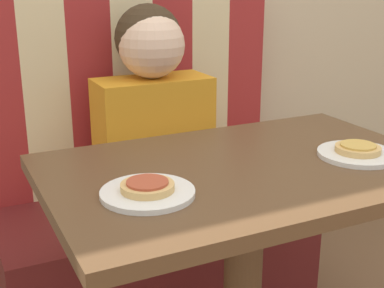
{
  "coord_description": "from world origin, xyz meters",
  "views": [
    {
      "loc": [
        -0.65,
        -1.04,
        1.22
      ],
      "look_at": [
        0.0,
        0.3,
        0.74
      ],
      "focal_mm": 50.0,
      "sensor_mm": 36.0,
      "label": 1
    }
  ],
  "objects_px": {
    "plate_left": "(148,193)",
    "pizza_right": "(358,148)",
    "person": "(152,102)",
    "plate_right": "(357,154)",
    "pizza_left": "(147,186)"
  },
  "relations": [
    {
      "from": "plate_left",
      "to": "pizza_right",
      "type": "xyz_separation_m",
      "value": [
        0.57,
        0.0,
        0.02
      ]
    },
    {
      "from": "person",
      "to": "plate_right",
      "type": "height_order",
      "value": "person"
    },
    {
      "from": "pizza_right",
      "to": "plate_left",
      "type": "bearing_deg",
      "value": 180.0
    },
    {
      "from": "plate_left",
      "to": "pizza_right",
      "type": "height_order",
      "value": "pizza_right"
    },
    {
      "from": "pizza_left",
      "to": "pizza_right",
      "type": "height_order",
      "value": "same"
    },
    {
      "from": "plate_left",
      "to": "pizza_left",
      "type": "height_order",
      "value": "pizza_left"
    },
    {
      "from": "plate_left",
      "to": "pizza_right",
      "type": "bearing_deg",
      "value": 0.0
    },
    {
      "from": "plate_right",
      "to": "pizza_right",
      "type": "xyz_separation_m",
      "value": [
        0.0,
        0.0,
        0.02
      ]
    },
    {
      "from": "plate_right",
      "to": "pizza_left",
      "type": "relative_size",
      "value": 1.77
    },
    {
      "from": "pizza_left",
      "to": "pizza_right",
      "type": "distance_m",
      "value": 0.57
    },
    {
      "from": "plate_right",
      "to": "pizza_right",
      "type": "bearing_deg",
      "value": 0.0
    },
    {
      "from": "plate_right",
      "to": "pizza_left",
      "type": "distance_m",
      "value": 0.57
    },
    {
      "from": "person",
      "to": "plate_left",
      "type": "distance_m",
      "value": 0.74
    },
    {
      "from": "pizza_left",
      "to": "pizza_right",
      "type": "xyz_separation_m",
      "value": [
        0.57,
        0.0,
        0.0
      ]
    },
    {
      "from": "plate_left",
      "to": "pizza_right",
      "type": "distance_m",
      "value": 0.57
    }
  ]
}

